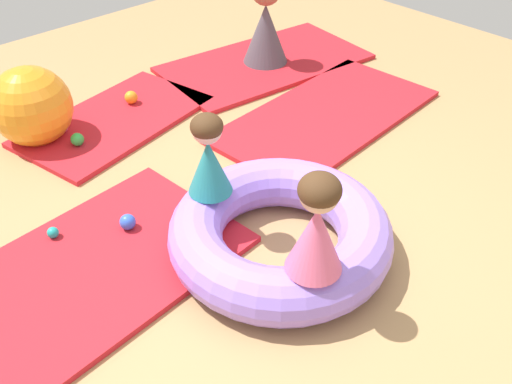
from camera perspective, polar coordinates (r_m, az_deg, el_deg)
ground_plane at (r=3.31m, az=1.27°, el=-6.45°), size 8.00×8.00×0.00m
gym_mat_center_rear at (r=4.63m, az=-14.01°, el=6.97°), size 1.60×1.10×0.04m
gym_mat_near_right at (r=4.60m, az=7.12°, el=7.61°), size 1.95×1.07×0.04m
gym_mat_front at (r=3.31m, az=-17.18°, el=-8.15°), size 1.88×1.18×0.04m
gym_mat_near_left at (r=5.43m, az=0.93°, el=12.85°), size 1.99×1.25×0.04m
inflatable_cushion at (r=3.23m, az=2.44°, el=-4.12°), size 1.28×1.28×0.31m
child_in_teal at (r=3.15m, az=-4.80°, el=3.69°), size 0.32×0.32×0.50m
child_in_pink at (r=2.64m, az=6.12°, el=-3.35°), size 0.40×0.40×0.56m
adult_seated at (r=5.27m, az=0.98°, el=16.87°), size 0.54×0.54×0.80m
play_ball_blue at (r=3.48m, az=-12.78°, el=-2.95°), size 0.10×0.10×0.10m
play_ball_green at (r=4.34m, az=-17.53°, el=5.06°), size 0.10×0.10×0.10m
play_ball_pink at (r=4.54m, az=-18.85°, el=6.21°), size 0.08×0.08×0.08m
play_ball_teal at (r=3.56m, az=-19.75°, el=-3.86°), size 0.07×0.07×0.07m
play_ball_orange at (r=4.79m, az=-12.45°, el=9.28°), size 0.11×0.11×0.11m
exercise_ball_large at (r=4.45m, az=-21.65°, el=8.02°), size 0.59×0.59×0.59m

